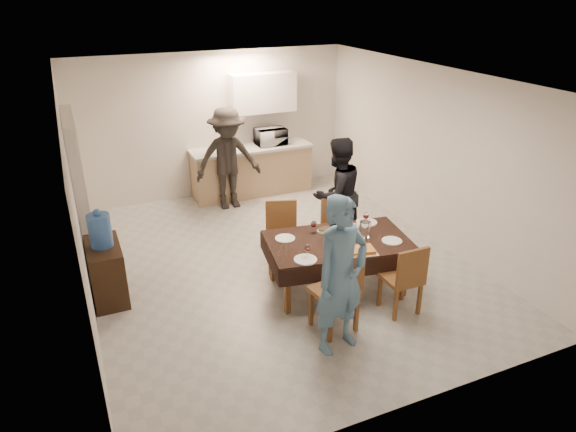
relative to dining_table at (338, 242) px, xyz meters
name	(u,v)px	position (x,y,z in m)	size (l,w,h in m)	color
floor	(278,263)	(-0.46, 0.90, -0.66)	(5.00, 6.00, 0.02)	#9E9E9A
ceiling	(276,77)	(-0.46, 0.90, 1.94)	(5.00, 6.00, 0.02)	white
wall_back	(214,125)	(-0.46, 3.90, 0.64)	(5.00, 0.02, 2.60)	silver
wall_front	(414,290)	(-0.46, -2.10, 0.64)	(5.00, 0.02, 2.60)	silver
wall_left	(76,207)	(-2.96, 0.90, 0.64)	(0.02, 6.00, 2.60)	silver
wall_right	(430,155)	(2.04, 0.90, 0.64)	(0.02, 6.00, 2.60)	silver
stub_partition	(80,191)	(-2.88, 2.10, 0.39)	(0.15, 1.40, 2.10)	beige
kitchen_base_cabinet	(252,172)	(0.14, 3.58, -0.23)	(2.20, 0.60, 0.86)	#A18360
kitchen_worktop	(251,148)	(0.14, 3.58, 0.22)	(2.24, 0.64, 0.05)	beige
upper_cabinet	(263,93)	(0.44, 3.72, 1.19)	(1.20, 0.34, 0.70)	white
dining_table	(338,242)	(0.00, 0.00, 0.00)	(1.92, 1.31, 0.70)	black
chair_near_left	(339,286)	(-0.45, -0.85, -0.05)	(0.52, 0.52, 0.54)	brown
chair_near_right	(406,273)	(0.45, -0.84, -0.10)	(0.42, 0.42, 0.50)	brown
chair_far_left	(285,233)	(-0.45, 0.66, -0.08)	(0.55, 0.56, 0.51)	brown
chair_far_right	(343,225)	(0.45, 0.67, -0.13)	(0.47, 0.48, 0.47)	brown
console	(107,272)	(-2.74, 0.95, -0.30)	(0.40, 0.80, 0.74)	black
water_jug	(100,231)	(-2.74, 0.95, 0.28)	(0.27, 0.27, 0.41)	#3B6EBD
wine_bottle	(333,229)	(-0.05, 0.05, 0.18)	(0.07, 0.07, 0.30)	black
water_pitcher	(365,229)	(0.35, -0.05, 0.14)	(0.14, 0.14, 0.21)	white
savoury_tart	(361,250)	(0.10, -0.38, 0.06)	(0.37, 0.28, 0.05)	gold
salad_bowl	(352,228)	(0.30, 0.18, 0.07)	(0.18, 0.18, 0.07)	white
mushroom_dish	(324,231)	(-0.05, 0.28, 0.05)	(0.19, 0.19, 0.03)	white
wine_glass_a	(308,251)	(-0.55, -0.25, 0.12)	(0.08, 0.08, 0.18)	white
wine_glass_b	(366,219)	(0.55, 0.25, 0.12)	(0.08, 0.08, 0.18)	white
wine_glass_c	(314,227)	(-0.20, 0.30, 0.12)	(0.08, 0.08, 0.18)	white
plate_near_left	(305,260)	(-0.60, -0.30, 0.04)	(0.27, 0.27, 0.02)	white
plate_near_right	(392,241)	(0.60, -0.30, 0.04)	(0.25, 0.25, 0.01)	white
plate_far_left	(285,238)	(-0.60, 0.30, 0.04)	(0.25, 0.25, 0.01)	white
plate_far_right	(367,222)	(0.60, 0.30, 0.04)	(0.28, 0.28, 0.02)	white
microwave	(271,137)	(0.53, 3.58, 0.40)	(0.55, 0.37, 0.30)	white
person_near	(341,276)	(-0.55, -1.05, 0.22)	(0.65, 0.42, 1.77)	#537B9D
person_far	(337,194)	(0.55, 1.05, 0.18)	(0.82, 0.64, 1.69)	black
person_kitchen	(228,159)	(-0.45, 3.13, 0.23)	(1.15, 0.66, 1.78)	black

